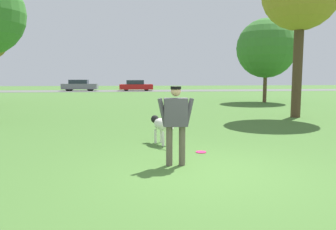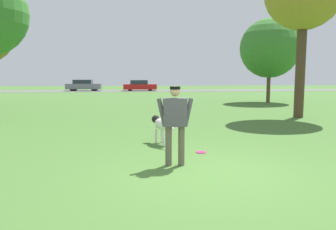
# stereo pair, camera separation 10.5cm
# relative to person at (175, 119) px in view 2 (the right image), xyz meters

# --- Properties ---
(ground_plane) EXTENTS (120.00, 120.00, 0.00)m
(ground_plane) POSITION_rel_person_xyz_m (0.56, -0.60, -0.94)
(ground_plane) COLOR #426B2D
(far_road_strip) EXTENTS (120.00, 6.00, 0.01)m
(far_road_strip) POSITION_rel_person_xyz_m (0.56, 35.55, -0.94)
(far_road_strip) COLOR #5B5B59
(far_road_strip) RESTS_ON ground_plane
(person) EXTENTS (0.73, 0.24, 1.59)m
(person) POSITION_rel_person_xyz_m (0.00, 0.00, 0.00)
(person) COLOR #665B4C
(person) RESTS_ON ground_plane
(dog) EXTENTS (0.58, 1.09, 0.73)m
(dog) POSITION_rel_person_xyz_m (-0.09, 2.15, -0.43)
(dog) COLOR silver
(dog) RESTS_ON ground_plane
(frisbee) EXTENTS (0.24, 0.24, 0.02)m
(frisbee) POSITION_rel_person_xyz_m (0.75, 1.04, -0.93)
(frisbee) COLOR #E52366
(frisbee) RESTS_ON ground_plane
(tree_far_right) EXTENTS (4.06, 4.06, 5.76)m
(tree_far_right) POSITION_rel_person_xyz_m (8.46, 15.58, 2.78)
(tree_far_right) COLOR brown
(tree_far_right) RESTS_ON ground_plane
(parked_car_grey) EXTENTS (4.42, 1.89, 1.41)m
(parked_car_grey) POSITION_rel_person_xyz_m (-7.21, 35.94, -0.24)
(parked_car_grey) COLOR slate
(parked_car_grey) RESTS_ON ground_plane
(parked_car_red) EXTENTS (4.19, 1.86, 1.36)m
(parked_car_red) POSITION_rel_person_xyz_m (-0.16, 35.45, -0.29)
(parked_car_red) COLOR red
(parked_car_red) RESTS_ON ground_plane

